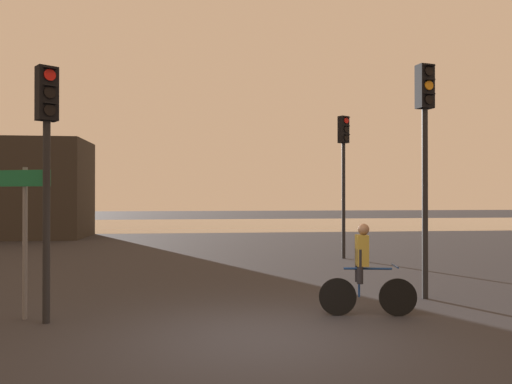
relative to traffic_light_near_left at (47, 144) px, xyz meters
name	(u,v)px	position (x,y,z in m)	size (l,w,h in m)	color
ground_plane	(260,338)	(3.42, -1.27, -2.97)	(120.00, 120.00, 0.00)	#28282D
water_strip	(212,225)	(3.42, 27.41, -2.97)	(80.00, 16.00, 0.01)	#9E937F
traffic_light_near_left	(47,144)	(0.00, 0.00, 0.00)	(0.40, 0.42, 4.26)	black
traffic_light_near_right	(425,137)	(7.12, 1.16, 0.35)	(0.36, 0.38, 4.80)	black
traffic_light_far_right	(344,160)	(7.32, 7.66, 0.33)	(0.40, 0.42, 4.77)	black
direction_sign_post	(24,220)	(-0.45, 0.29, -1.27)	(1.03, 0.44, 2.60)	slate
cyclist	(364,269)	(5.40, -0.11, -2.15)	(1.70, 0.48, 1.62)	black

